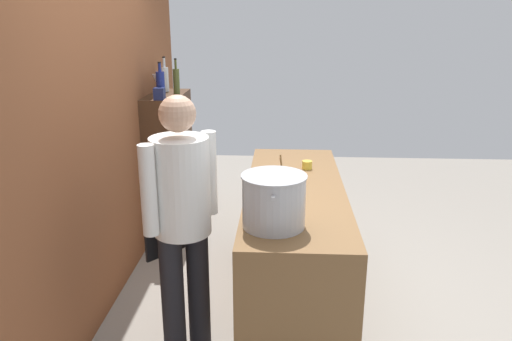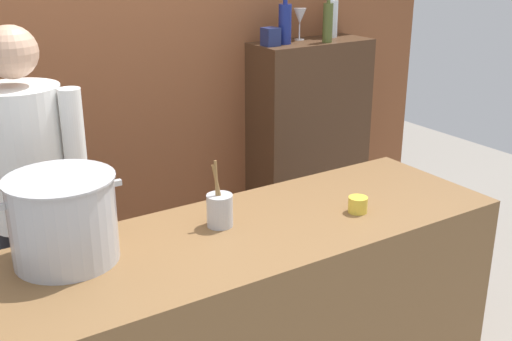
# 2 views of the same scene
# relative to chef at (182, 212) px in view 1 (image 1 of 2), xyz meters

# --- Properties ---
(ground_plane) EXTENTS (8.00, 8.00, 0.00)m
(ground_plane) POSITION_rel_chef_xyz_m (0.68, -0.69, -0.96)
(ground_plane) COLOR gray
(brick_back_panel) EXTENTS (4.40, 0.10, 3.00)m
(brick_back_panel) POSITION_rel_chef_xyz_m (0.68, 0.71, 0.54)
(brick_back_panel) COLOR brown
(brick_back_panel) RESTS_ON ground_plane
(prep_counter) EXTENTS (2.08, 0.70, 0.90)m
(prep_counter) POSITION_rel_chef_xyz_m (0.68, -0.69, -0.51)
(prep_counter) COLOR brown
(prep_counter) RESTS_ON ground_plane
(bar_cabinet) EXTENTS (0.76, 0.32, 1.38)m
(bar_cabinet) POSITION_rel_chef_xyz_m (1.86, 0.50, -0.28)
(bar_cabinet) COLOR #472D1C
(bar_cabinet) RESTS_ON ground_plane
(chef) EXTENTS (0.45, 0.43, 1.66)m
(chef) POSITION_rel_chef_xyz_m (0.00, 0.00, 0.00)
(chef) COLOR black
(chef) RESTS_ON ground_plane
(stockpot_large) EXTENTS (0.44, 0.38, 0.31)m
(stockpot_large) POSITION_rel_chef_xyz_m (-0.02, -0.54, 0.09)
(stockpot_large) COLOR #B7BABF
(stockpot_large) RESTS_ON prep_counter
(utensil_crock) EXTENTS (0.10, 0.10, 0.27)m
(utensil_crock) POSITION_rel_chef_xyz_m (0.58, -0.59, 0.00)
(utensil_crock) COLOR #B7BABF
(utensil_crock) RESTS_ON prep_counter
(butter_jar) EXTENTS (0.08, 0.08, 0.07)m
(butter_jar) POSITION_rel_chef_xyz_m (1.12, -0.79, -0.03)
(butter_jar) COLOR yellow
(butter_jar) RESTS_ON prep_counter
(wine_bottle_olive) EXTENTS (0.06, 0.06, 0.32)m
(wine_bottle_olive) POSITION_rel_chef_xyz_m (1.90, 0.41, 0.54)
(wine_bottle_olive) COLOR #475123
(wine_bottle_olive) RESTS_ON bar_cabinet
(wine_bottle_cobalt) EXTENTS (0.08, 0.08, 0.32)m
(wine_bottle_cobalt) POSITION_rel_chef_xyz_m (1.66, 0.50, 0.53)
(wine_bottle_cobalt) COLOR navy
(wine_bottle_cobalt) RESTS_ON bar_cabinet
(wine_bottle_clear) EXTENTS (0.07, 0.07, 0.33)m
(wine_bottle_clear) POSITION_rel_chef_xyz_m (2.05, 0.55, 0.53)
(wine_bottle_clear) COLOR silver
(wine_bottle_clear) RESTS_ON bar_cabinet
(wine_glass_wide) EXTENTS (0.08, 0.08, 0.19)m
(wine_glass_wide) POSITION_rel_chef_xyz_m (1.82, 0.57, 0.55)
(wine_glass_wide) COLOR silver
(wine_glass_wide) RESTS_ON bar_cabinet
(spice_tin_navy) EXTENTS (0.09, 0.09, 0.10)m
(spice_tin_navy) POSITION_rel_chef_xyz_m (1.55, 0.49, 0.46)
(spice_tin_navy) COLOR navy
(spice_tin_navy) RESTS_ON bar_cabinet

